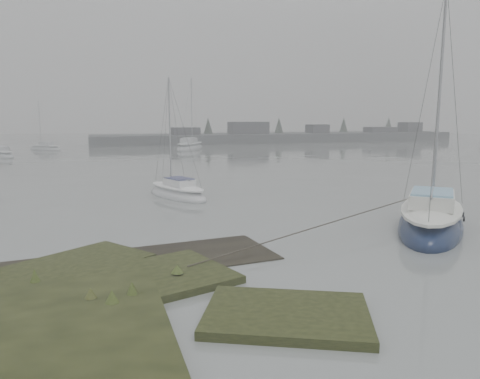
% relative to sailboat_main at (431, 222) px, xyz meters
% --- Properties ---
extents(ground, '(160.00, 160.00, 0.00)m').
position_rel_sailboat_main_xyz_m(ground, '(-8.91, 24.75, -0.31)').
color(ground, slate).
rests_on(ground, ground).
extents(far_shoreline, '(60.00, 8.00, 4.15)m').
position_rel_sailboat_main_xyz_m(far_shoreline, '(17.93, 56.65, 0.54)').
color(far_shoreline, '#4C4F51').
rests_on(far_shoreline, ground).
extents(sailboat_main, '(6.41, 6.87, 10.00)m').
position_rel_sailboat_main_xyz_m(sailboat_main, '(0.00, 0.00, 0.00)').
color(sailboat_main, '#111C3A').
rests_on(sailboat_main, ground).
extents(sailboat_white, '(3.34, 5.08, 6.83)m').
position_rel_sailboat_main_xyz_m(sailboat_white, '(-8.06, 10.01, -0.10)').
color(sailboat_white, silver).
rests_on(sailboat_white, ground).
extents(sailboat_far_b, '(5.58, 7.03, 9.72)m').
position_rel_sailboat_main_xyz_m(sailboat_far_b, '(-0.64, 43.94, -0.01)').
color(sailboat_far_b, '#9EA3A7').
rests_on(sailboat_far_b, ground).
extents(sailboat_far_c, '(4.62, 4.16, 6.64)m').
position_rel_sailboat_main_xyz_m(sailboat_far_c, '(-18.06, 48.59, -0.10)').
color(sailboat_far_c, '#9EA2A7').
rests_on(sailboat_far_c, ground).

